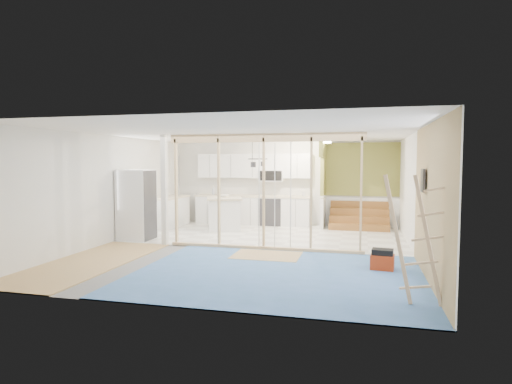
% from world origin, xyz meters
% --- Properties ---
extents(room, '(7.01, 8.01, 2.61)m').
position_xyz_m(room, '(0.00, 0.00, 1.30)').
color(room, slate).
rests_on(room, ground).
extents(floor_overlays, '(7.00, 8.00, 0.03)m').
position_xyz_m(floor_overlays, '(0.07, 0.06, 0.01)').
color(floor_overlays, white).
rests_on(floor_overlays, room).
extents(stud_frame, '(4.66, 0.14, 2.60)m').
position_xyz_m(stud_frame, '(-0.24, -0.00, 1.59)').
color(stud_frame, tan).
rests_on(stud_frame, room).
extents(base_cabinets, '(4.45, 2.24, 0.93)m').
position_xyz_m(base_cabinets, '(-1.61, 3.36, 0.47)').
color(base_cabinets, white).
rests_on(base_cabinets, room).
extents(upper_cabinets, '(3.60, 0.41, 0.85)m').
position_xyz_m(upper_cabinets, '(-0.84, 3.82, 1.82)').
color(upper_cabinets, white).
rests_on(upper_cabinets, room).
extents(green_partition, '(2.25, 1.51, 2.60)m').
position_xyz_m(green_partition, '(2.04, 3.66, 0.94)').
color(green_partition, olive).
rests_on(green_partition, room).
extents(pot_rack, '(0.52, 0.52, 0.72)m').
position_xyz_m(pot_rack, '(-0.31, 1.89, 2.00)').
color(pot_rack, black).
rests_on(pot_rack, room).
extents(sheathing_panel, '(0.02, 4.00, 2.60)m').
position_xyz_m(sheathing_panel, '(3.48, -2.00, 1.30)').
color(sheathing_panel, tan).
rests_on(sheathing_panel, room).
extents(electrical_panel, '(0.04, 0.30, 0.40)m').
position_xyz_m(electrical_panel, '(3.43, -1.40, 1.65)').
color(electrical_panel, '#35353A').
rests_on(electrical_panel, room).
extents(ceiling_light, '(0.32, 0.32, 0.08)m').
position_xyz_m(ceiling_light, '(1.40, 3.00, 2.54)').
color(ceiling_light, '#FFEABF').
rests_on(ceiling_light, room).
extents(fridge, '(0.78, 0.75, 1.77)m').
position_xyz_m(fridge, '(-3.08, 0.45, 0.89)').
color(fridge, white).
rests_on(fridge, room).
extents(island, '(1.24, 1.24, 0.95)m').
position_xyz_m(island, '(-1.40, 2.39, 0.47)').
color(island, white).
rests_on(island, room).
extents(bowl, '(0.32, 0.32, 0.07)m').
position_xyz_m(bowl, '(-1.44, 2.50, 0.99)').
color(bowl, white).
rests_on(bowl, island).
extents(soap_bottle_a, '(0.13, 0.13, 0.29)m').
position_xyz_m(soap_bottle_a, '(-2.20, 3.69, 1.07)').
color(soap_bottle_a, '#A1A8B4').
rests_on(soap_bottle_a, base_cabinets).
extents(soap_bottle_b, '(0.11, 0.11, 0.18)m').
position_xyz_m(soap_bottle_b, '(0.70, 3.77, 1.02)').
color(soap_bottle_b, silver).
rests_on(soap_bottle_b, base_cabinets).
extents(toolbox, '(0.44, 0.35, 0.39)m').
position_xyz_m(toolbox, '(2.80, -1.23, 0.19)').
color(toolbox, '#9D2C0E').
rests_on(toolbox, room).
extents(ladder, '(0.95, 0.15, 1.78)m').
position_xyz_m(ladder, '(3.15, -3.08, 0.91)').
color(ladder, '#DDB487').
rests_on(ladder, room).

